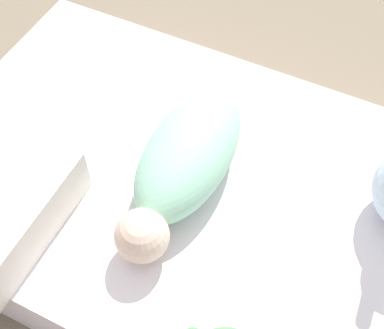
# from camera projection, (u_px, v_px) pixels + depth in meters

# --- Properties ---
(ground_plane) EXTENTS (12.00, 12.00, 0.00)m
(ground_plane) POSITION_uv_depth(u_px,v_px,m) (194.00, 222.00, 1.40)
(ground_plane) COLOR #7A6B56
(bed_mattress) EXTENTS (1.31, 0.84, 0.19)m
(bed_mattress) POSITION_uv_depth(u_px,v_px,m) (195.00, 203.00, 1.32)
(bed_mattress) COLOR white
(bed_mattress) RESTS_ON ground_plane
(swaddled_baby) EXTENTS (0.20, 0.48, 0.15)m
(swaddled_baby) POSITION_uv_depth(u_px,v_px,m) (184.00, 162.00, 1.18)
(swaddled_baby) COLOR #99D6B2
(swaddled_baby) RESTS_ON bed_mattress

